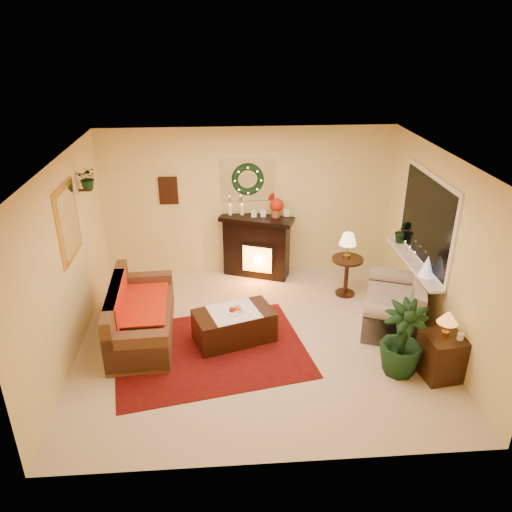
{
  "coord_description": "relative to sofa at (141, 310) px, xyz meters",
  "views": [
    {
      "loc": [
        -0.47,
        -5.98,
        4.1
      ],
      "look_at": [
        0.0,
        0.35,
        1.15
      ],
      "focal_mm": 35.0,
      "sensor_mm": 36.0,
      "label": 1
    }
  ],
  "objects": [
    {
      "name": "wall_front",
      "position": [
        1.64,
        -2.46,
        0.87
      ],
      "size": [
        5.0,
        5.0,
        0.0
      ],
      "primitive_type": "plane",
      "color": "#EFD88C",
      "rests_on": "ground"
    },
    {
      "name": "area_rug",
      "position": [
        0.97,
        -0.46,
        -0.42
      ],
      "size": [
        2.89,
        2.38,
        0.01
      ],
      "primitive_type": "cube",
      "rotation": [
        0.0,
        0.0,
        0.19
      ],
      "color": "#601A0D",
      "rests_on": "floor"
    },
    {
      "name": "wall_art",
      "position": [
        0.29,
        2.02,
        1.12
      ],
      "size": [
        0.32,
        0.03,
        0.48
      ],
      "primitive_type": "cube",
      "color": "#381E11",
      "rests_on": "wall_back"
    },
    {
      "name": "wreath",
      "position": [
        1.64,
        1.98,
        1.29
      ],
      "size": [
        0.55,
        0.11,
        0.55
      ],
      "primitive_type": "torus",
      "rotation": [
        1.57,
        0.0,
        0.0
      ],
      "color": "#194719",
      "rests_on": "wall_back"
    },
    {
      "name": "hanging_plant",
      "position": [
        -0.7,
        0.84,
        1.54
      ],
      "size": [
        0.33,
        0.28,
        0.36
      ],
      "primitive_type": "imported",
      "color": "#194719",
      "rests_on": "wall_left"
    },
    {
      "name": "wall_right",
      "position": [
        4.14,
        -0.21,
        0.87
      ],
      "size": [
        4.5,
        4.5,
        0.0
      ],
      "primitive_type": "plane",
      "color": "#EFD88C",
      "rests_on": "ground"
    },
    {
      "name": "sill_plant",
      "position": [
        4.06,
        1.04,
        0.65
      ],
      "size": [
        0.28,
        0.22,
        0.5
      ],
      "primitive_type": "imported",
      "color": "#163C17",
      "rests_on": "window_sill"
    },
    {
      "name": "window_glass",
      "position": [
        4.11,
        0.34,
        1.12
      ],
      "size": [
        0.02,
        1.7,
        1.22
      ],
      "primitive_type": "cube",
      "color": "black",
      "rests_on": "wall_right"
    },
    {
      "name": "fireplace",
      "position": [
        1.78,
        1.83,
        0.12
      ],
      "size": [
        1.18,
        0.73,
        1.03
      ],
      "primitive_type": "cube",
      "rotation": [
        0.0,
        0.0,
        -0.36
      ],
      "color": "black",
      "rests_on": "floor"
    },
    {
      "name": "end_table_square",
      "position": [
        3.9,
        -1.2,
        -0.16
      ],
      "size": [
        0.54,
        0.54,
        0.59
      ],
      "primitive_type": "cube",
      "rotation": [
        0.0,
        0.0,
        0.14
      ],
      "color": "#33170F",
      "rests_on": "floor"
    },
    {
      "name": "mantel_candle_b",
      "position": [
        1.53,
        1.78,
        0.83
      ],
      "size": [
        0.06,
        0.06,
        0.18
      ],
      "primitive_type": "cylinder",
      "color": "#FFE9C6",
      "rests_on": "fireplace"
    },
    {
      "name": "fruit_bowl",
      "position": [
        1.33,
        -0.2,
        0.02
      ],
      "size": [
        0.28,
        0.28,
        0.07
      ],
      "primitive_type": "cylinder",
      "color": "beige",
      "rests_on": "coffee_table"
    },
    {
      "name": "floor",
      "position": [
        1.64,
        -0.21,
        -0.43
      ],
      "size": [
        5.0,
        5.0,
        0.0
      ],
      "primitive_type": "plane",
      "color": "beige",
      "rests_on": "ground"
    },
    {
      "name": "floor_palm",
      "position": [
        3.41,
        -1.09,
        0.02
      ],
      "size": [
        2.08,
        2.08,
        3.01
      ],
      "primitive_type": "imported",
      "rotation": [
        0.0,
        0.0,
        -0.27
      ],
      "color": "black",
      "rests_on": "floor"
    },
    {
      "name": "side_table_round",
      "position": [
        3.2,
        0.99,
        -0.11
      ],
      "size": [
        0.67,
        0.67,
        0.66
      ],
      "primitive_type": "cylinder",
      "rotation": [
        0.0,
        0.0,
        -0.41
      ],
      "color": "black",
      "rests_on": "floor"
    },
    {
      "name": "loveseat",
      "position": [
        3.7,
        0.08,
        -0.01
      ],
      "size": [
        1.25,
        1.59,
        0.81
      ],
      "primitive_type": "cube",
      "rotation": [
        0.0,
        0.0,
        -0.36
      ],
      "color": "gray",
      "rests_on": "floor"
    },
    {
      "name": "gold_mirror",
      "position": [
        -0.84,
        0.09,
        1.32
      ],
      "size": [
        0.03,
        0.84,
        1.0
      ],
      "primitive_type": "cube",
      "color": "gold",
      "rests_on": "wall_left"
    },
    {
      "name": "lamp_cream",
      "position": [
        3.19,
        1.02,
        0.45
      ],
      "size": [
        0.28,
        0.28,
        0.43
      ],
      "primitive_type": "cone",
      "color": "#EAD18A",
      "rests_on": "side_table_round"
    },
    {
      "name": "lamp_tiffany",
      "position": [
        3.91,
        -1.17,
        0.31
      ],
      "size": [
        0.25,
        0.25,
        0.37
      ],
      "primitive_type": "cone",
      "color": "orange",
      "rests_on": "end_table_square"
    },
    {
      "name": "window_frame",
      "position": [
        4.13,
        0.34,
        1.12
      ],
      "size": [
        0.03,
        1.86,
        1.36
      ],
      "primitive_type": "cube",
      "color": "white",
      "rests_on": "wall_right"
    },
    {
      "name": "mini_tree",
      "position": [
        4.02,
        -0.15,
        0.61
      ],
      "size": [
        0.21,
        0.21,
        0.32
      ],
      "primitive_type": "cone",
      "color": "white",
      "rests_on": "window_sill"
    },
    {
      "name": "red_throw",
      "position": [
        -0.03,
        0.13,
        0.02
      ],
      "size": [
        0.75,
        1.22,
        0.02
      ],
      "primitive_type": "cube",
      "color": "red",
      "rests_on": "sofa"
    },
    {
      "name": "poinsettia",
      "position": [
        2.13,
        1.85,
        0.87
      ],
      "size": [
        0.24,
        0.24,
        0.24
      ],
      "primitive_type": "sphere",
      "color": "red",
      "rests_on": "fireplace"
    },
    {
      "name": "ceiling",
      "position": [
        1.64,
        -0.21,
        2.17
      ],
      "size": [
        5.0,
        5.0,
        0.0
      ],
      "primitive_type": "plane",
      "color": "white",
      "rests_on": "ground"
    },
    {
      "name": "sofa",
      "position": [
        0.0,
        0.0,
        0.0
      ],
      "size": [
        0.92,
        1.91,
        0.8
      ],
      "primitive_type": "cube",
      "rotation": [
        0.0,
        0.0,
        0.05
      ],
      "color": "#422E1D",
      "rests_on": "floor"
    },
    {
      "name": "mantel_candle_a",
      "position": [
        1.33,
        1.78,
        0.83
      ],
      "size": [
        0.06,
        0.06,
        0.17
      ],
      "primitive_type": "cylinder",
      "color": "white",
      "rests_on": "fireplace"
    },
    {
      "name": "wall_back",
      "position": [
        1.64,
        2.04,
        0.87
      ],
      "size": [
        5.0,
        5.0,
        0.0
      ],
      "primitive_type": "plane",
      "color": "#EFD88C",
      "rests_on": "ground"
    },
    {
      "name": "coffee_table",
      "position": [
        1.31,
        -0.2,
        -0.22
      ],
      "size": [
        1.23,
        0.91,
        0.46
      ],
      "primitive_type": "cube",
      "rotation": [
        0.0,
        0.0,
        0.32
      ],
      "color": "#51291F",
      "rests_on": "floor"
    },
    {
      "name": "wall_left",
      "position": [
        -0.86,
        -0.21,
        0.87
      ],
      "size": [
        4.5,
        4.5,
        0.0
      ],
      "primitive_type": "plane",
      "color": "#EFD88C",
      "rests_on": "ground"
    },
    {
      "name": "mantel_mirror",
      "position": [
        1.64,
        2.02,
        1.27
      ],
      "size": [
        0.92,
        0.02,
        0.72
      ],
      "primitive_type": "cube",
      "color": "white",
      "rests_on": "wall_back"
    },
    {
      "name": "window_sill",
      "position": [
        4.02,
        0.34,
        0.44
      ],
      "size": [
        0.22,
        1.86,
        0.04
      ],
      "primitive_type": "cube",
      "color": "white",
      "rests_on": "wall_right"
    }
  ]
}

